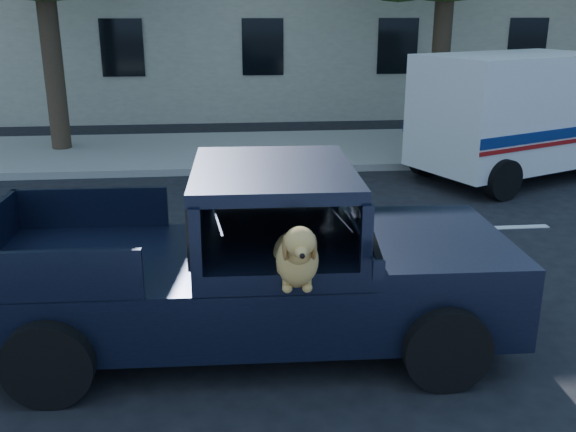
# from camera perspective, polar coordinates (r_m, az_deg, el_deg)

# --- Properties ---
(ground) EXTENTS (120.00, 120.00, 0.00)m
(ground) POSITION_cam_1_polar(r_m,az_deg,el_deg) (6.55, -2.98, -11.99)
(ground) COLOR black
(ground) RESTS_ON ground
(far_sidewalk) EXTENTS (60.00, 4.00, 0.15)m
(far_sidewalk) POSITION_cam_1_polar(r_m,az_deg,el_deg) (15.21, -4.87, 5.80)
(far_sidewalk) COLOR gray
(far_sidewalk) RESTS_ON ground
(lane_stripes) EXTENTS (21.60, 0.14, 0.01)m
(lane_stripes) POSITION_cam_1_polar(r_m,az_deg,el_deg) (9.90, 7.58, -1.43)
(lane_stripes) COLOR silver
(lane_stripes) RESTS_ON ground
(pickup_truck) EXTENTS (5.19, 2.70, 1.83)m
(pickup_truck) POSITION_cam_1_polar(r_m,az_deg,el_deg) (6.49, -4.18, -6.16)
(pickup_truck) COLOR black
(pickup_truck) RESTS_ON ground
(mail_truck) EXTENTS (4.90, 3.68, 2.45)m
(mail_truck) POSITION_cam_1_polar(r_m,az_deg,el_deg) (13.62, 19.93, 7.62)
(mail_truck) COLOR silver
(mail_truck) RESTS_ON ground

